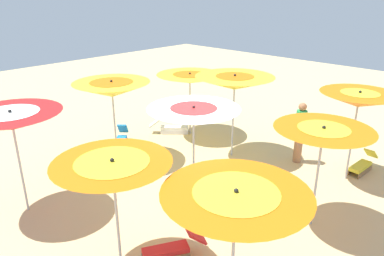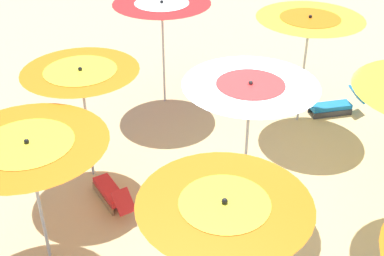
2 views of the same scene
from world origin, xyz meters
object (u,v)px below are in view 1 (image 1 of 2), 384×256
Objects in this scene: beach_umbrella_0 at (190,79)px; beach_umbrella_8 at (236,202)px; lounger_3 at (170,249)px; beach_umbrella_2 at (12,121)px; beach_umbrella_1 at (112,89)px; beach_umbrella_6 at (359,100)px; beachgoer_0 at (300,131)px; lounger_2 at (172,128)px; beach_umbrella_3 at (235,83)px; beach_umbrella_4 at (194,116)px; beach_umbrella_7 at (323,137)px; beach_umbrella_5 at (113,173)px; lounger_0 at (362,165)px; lounger_1 at (120,140)px.

beach_umbrella_8 is (5.62, -4.89, -0.05)m from beach_umbrella_0.
beach_umbrella_2 is at bearing -42.84° from lounger_3.
beach_umbrella_1 reaches higher than lounger_3.
beachgoer_0 is at bearing 179.09° from beach_umbrella_6.
beach_umbrella_8 is 7.81m from lounger_2.
beach_umbrella_3 is 2.61m from beach_umbrella_4.
beach_umbrella_4 is 4.61m from lounger_2.
beach_umbrella_7 is at bearing 38.76° from beach_umbrella_2.
beach_umbrella_2 is 7.46m from beachgoer_0.
beachgoer_0 is at bearing 108.16° from beach_umbrella_8.
beach_umbrella_8 is at bearing -102.35° from beachgoer_0.
lounger_3 is (4.31, -1.86, -1.97)m from beach_umbrella_1.
beach_umbrella_8 is at bearing 12.30° from beach_umbrella_2.
beach_umbrella_7 is at bearing -19.58° from beach_umbrella_0.
beach_umbrella_5 is 1.23× the size of beachgoer_0.
beach_umbrella_6 is 5.47m from beach_umbrella_8.
beach_umbrella_4 is 2.98m from lounger_3.
beach_umbrella_2 is 1.11× the size of beach_umbrella_8.
beach_umbrella_1 is at bearing -170.24° from beach_umbrella_7.
beach_umbrella_8 is (1.97, 0.74, -0.03)m from beach_umbrella_5.
lounger_3 is at bearing -8.36° from lounger_0.
beach_umbrella_4 reaches higher than beach_umbrella_0.
beach_umbrella_0 is 4.01m from beachgoer_0.
beach_umbrella_2 reaches higher than beach_umbrella_5.
beach_umbrella_2 is 6.04m from lounger_2.
beach_umbrella_5 reaches higher than lounger_2.
lounger_1 is (-3.76, 0.52, -1.87)m from beach_umbrella_4.
beach_umbrella_0 reaches higher than lounger_0.
beach_umbrella_3 is 3.38m from lounger_2.
beach_umbrella_1 is at bearing -147.28° from beach_umbrella_6.
beach_umbrella_0 is 4.07m from beach_umbrella_4.
beach_umbrella_7 is at bearing 91.28° from beach_umbrella_8.
beach_umbrella_5 is 1.82× the size of lounger_3.
beach_umbrella_1 is 7.32m from lounger_0.
beach_umbrella_3 is at bearing -59.50° from lounger_0.
beach_umbrella_0 is 0.92× the size of beach_umbrella_1.
beach_umbrella_1 reaches higher than beach_umbrella_7.
beachgoer_0 reaches higher than lounger_2.
beach_umbrella_0 is 6.59m from lounger_3.
beach_umbrella_7 reaches higher than lounger_2.
beach_umbrella_7 is at bearing 5.86° from lounger_0.
lounger_3 is (-1.50, 0.07, -1.74)m from beach_umbrella_8.
lounger_2 is at bearing 144.00° from beach_umbrella_4.
lounger_1 is 0.91× the size of lounger_2.
beachgoer_0 is (-1.62, -0.70, 0.76)m from lounger_0.
beach_umbrella_7 is at bearing -84.10° from beach_umbrella_6.
beach_umbrella_7 reaches higher than beach_umbrella_0.
lounger_1 is at bearing -146.77° from beach_umbrella_3.
lounger_3 is (4.65, -4.42, -0.01)m from lounger_2.
beach_umbrella_4 is 2.82m from beach_umbrella_7.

